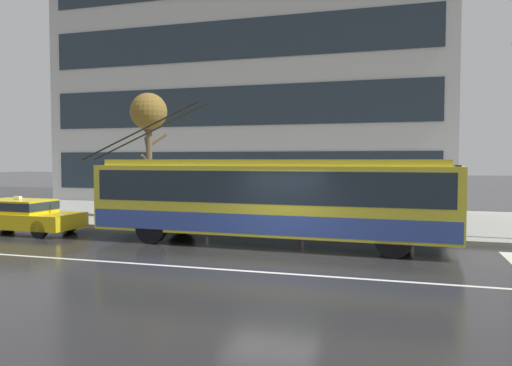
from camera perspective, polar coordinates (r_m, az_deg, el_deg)
name	(u,v)px	position (r m, az deg, el deg)	size (l,w,h in m)	color
ground_plane	(270,262)	(13.44, 1.68, -9.20)	(160.00, 160.00, 0.00)	#252527
sidewalk_slab	(323,219)	(22.47, 7.81, -4.20)	(80.00, 10.00, 0.14)	gray
lane_centre_line	(258,272)	(12.31, 0.23, -10.30)	(72.00, 0.14, 0.01)	silver
trolleybus	(270,197)	(16.03, 1.63, -1.69)	(12.92, 2.89, 4.75)	gold
taxi_queued_behind_bus	(20,214)	(20.58, -25.75, -3.32)	(4.65, 1.92, 1.39)	yellow
pedestrian_at_shelter	(206,185)	(19.75, -5.86, -0.27)	(1.26, 1.26, 2.00)	#5A444C
pedestrian_approaching_curb	(407,203)	(19.36, 17.22, -2.26)	(0.51, 0.51, 1.67)	black
pedestrian_walking_past	(407,189)	(17.79, 17.18, -0.71)	(1.52, 1.52, 1.97)	#5D574E
pedestrian_waiting_by_pole	(298,186)	(19.33, 4.88, -0.37)	(1.34, 1.34, 1.97)	#4A3F4F
street_tree_bare	(149,116)	(22.44, -12.39, 7.66)	(1.66, 1.71, 5.60)	brown
office_tower_corner_left	(260,32)	(35.76, 0.48, 17.13)	(25.12, 12.92, 23.30)	#B2B1B2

